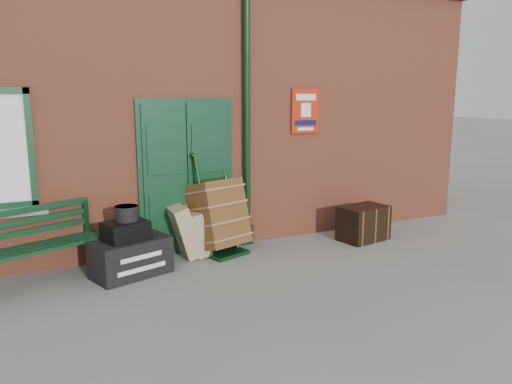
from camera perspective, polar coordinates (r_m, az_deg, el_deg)
ground at (r=6.41m, az=-0.89°, el=-10.05°), size 80.00×80.00×0.00m
station_building at (r=9.27m, az=-10.30°, el=9.98°), size 10.30×4.30×4.36m
bench at (r=6.72m, az=-23.91°, el=-5.56°), size 1.67×1.03×0.99m
houdini_trunk at (r=6.70m, az=-14.10°, el=-7.25°), size 1.08×0.80×0.48m
strongbox at (r=6.59m, az=-14.67°, el=-4.30°), size 0.62×0.53×0.24m
hatbox at (r=6.57m, az=-14.56°, el=-2.38°), size 0.36×0.36×0.19m
suitcase_back at (r=7.25m, az=-8.29°, el=-4.41°), size 0.41×0.54×0.78m
suitcase_front at (r=7.32m, az=-6.94°, el=-4.68°), size 0.32×0.48×0.67m
porter_trolley at (r=7.35m, az=-4.35°, el=-2.70°), size 0.90×0.94×1.46m
dark_trunk at (r=8.22m, az=12.17°, el=-3.50°), size 0.84×0.63×0.56m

